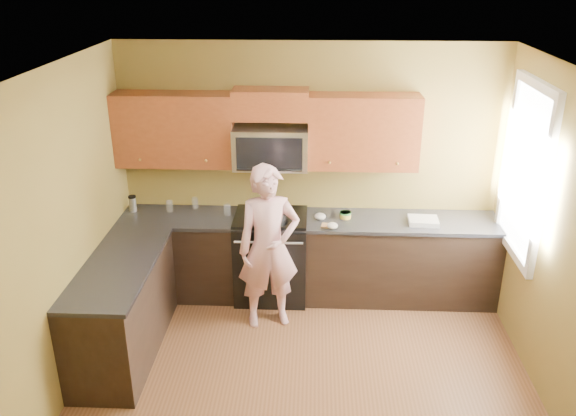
# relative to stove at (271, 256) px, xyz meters

# --- Properties ---
(floor) EXTENTS (4.00, 4.00, 0.00)m
(floor) POSITION_rel_stove_xyz_m (0.40, -1.68, -0.47)
(floor) COLOR brown
(floor) RESTS_ON ground
(ceiling) EXTENTS (4.00, 4.00, 0.00)m
(ceiling) POSITION_rel_stove_xyz_m (0.40, -1.68, 2.23)
(ceiling) COLOR white
(ceiling) RESTS_ON ground
(wall_back) EXTENTS (4.00, 0.00, 4.00)m
(wall_back) POSITION_rel_stove_xyz_m (0.40, 0.32, 0.88)
(wall_back) COLOR brown
(wall_back) RESTS_ON ground
(wall_left) EXTENTS (0.00, 4.00, 4.00)m
(wall_left) POSITION_rel_stove_xyz_m (-1.60, -1.68, 0.88)
(wall_left) COLOR brown
(wall_left) RESTS_ON ground
(wall_right) EXTENTS (0.00, 4.00, 4.00)m
(wall_right) POSITION_rel_stove_xyz_m (2.40, -1.68, 0.88)
(wall_right) COLOR brown
(wall_right) RESTS_ON ground
(cabinet_back_run) EXTENTS (4.00, 0.60, 0.88)m
(cabinet_back_run) POSITION_rel_stove_xyz_m (0.40, 0.02, -0.03)
(cabinet_back_run) COLOR black
(cabinet_back_run) RESTS_ON floor
(cabinet_left_run) EXTENTS (0.60, 1.60, 0.88)m
(cabinet_left_run) POSITION_rel_stove_xyz_m (-1.30, -1.08, -0.03)
(cabinet_left_run) COLOR black
(cabinet_left_run) RESTS_ON floor
(countertop_back) EXTENTS (4.00, 0.62, 0.04)m
(countertop_back) POSITION_rel_stove_xyz_m (0.40, 0.01, 0.43)
(countertop_back) COLOR black
(countertop_back) RESTS_ON cabinet_back_run
(countertop_left) EXTENTS (0.62, 1.60, 0.04)m
(countertop_left) POSITION_rel_stove_xyz_m (-1.29, -1.08, 0.43)
(countertop_left) COLOR black
(countertop_left) RESTS_ON cabinet_left_run
(stove) EXTENTS (0.76, 0.65, 0.95)m
(stove) POSITION_rel_stove_xyz_m (0.00, 0.00, 0.00)
(stove) COLOR black
(stove) RESTS_ON floor
(microwave) EXTENTS (0.76, 0.40, 0.42)m
(microwave) POSITION_rel_stove_xyz_m (0.00, 0.12, 0.97)
(microwave) COLOR silver
(microwave) RESTS_ON wall_back
(upper_cab_left) EXTENTS (1.22, 0.33, 0.75)m
(upper_cab_left) POSITION_rel_stove_xyz_m (-0.99, 0.16, 0.97)
(upper_cab_left) COLOR brown
(upper_cab_left) RESTS_ON wall_back
(upper_cab_right) EXTENTS (1.12, 0.33, 0.75)m
(upper_cab_right) POSITION_rel_stove_xyz_m (0.94, 0.16, 0.97)
(upper_cab_right) COLOR brown
(upper_cab_right) RESTS_ON wall_back
(upper_cab_over_mw) EXTENTS (0.76, 0.33, 0.30)m
(upper_cab_over_mw) POSITION_rel_stove_xyz_m (0.00, 0.16, 1.62)
(upper_cab_over_mw) COLOR brown
(upper_cab_over_mw) RESTS_ON wall_back
(window) EXTENTS (0.06, 1.06, 1.66)m
(window) POSITION_rel_stove_xyz_m (2.38, -0.48, 1.17)
(window) COLOR white
(window) RESTS_ON wall_right
(woman) EXTENTS (0.70, 0.55, 1.68)m
(woman) POSITION_rel_stove_xyz_m (0.02, -0.53, 0.36)
(woman) COLOR #DD6E7F
(woman) RESTS_ON floor
(frying_pan) EXTENTS (0.30, 0.48, 0.06)m
(frying_pan) POSITION_rel_stove_xyz_m (0.05, -0.05, 0.47)
(frying_pan) COLOR black
(frying_pan) RESTS_ON stove
(butter_tub) EXTENTS (0.12, 0.12, 0.09)m
(butter_tub) POSITION_rel_stove_xyz_m (0.79, 0.04, 0.45)
(butter_tub) COLOR yellow
(butter_tub) RESTS_ON countertop_back
(toast_slice) EXTENTS (0.12, 0.12, 0.01)m
(toast_slice) POSITION_rel_stove_xyz_m (0.59, -0.18, 0.45)
(toast_slice) COLOR #B27F47
(toast_slice) RESTS_ON countertop_back
(napkin_a) EXTENTS (0.14, 0.15, 0.06)m
(napkin_a) POSITION_rel_stove_xyz_m (0.64, -0.23, 0.48)
(napkin_a) COLOR silver
(napkin_a) RESTS_ON countertop_back
(napkin_b) EXTENTS (0.13, 0.14, 0.07)m
(napkin_b) POSITION_rel_stove_xyz_m (0.52, -0.00, 0.48)
(napkin_b) COLOR silver
(napkin_b) RESTS_ON countertop_back
(dish_towel) EXTENTS (0.31, 0.25, 0.05)m
(dish_towel) POSITION_rel_stove_xyz_m (1.58, -0.05, 0.47)
(dish_towel) COLOR silver
(dish_towel) RESTS_ON countertop_back
(travel_mug) EXTENTS (0.09, 0.09, 0.18)m
(travel_mug) POSITION_rel_stove_xyz_m (-1.50, 0.12, 0.44)
(travel_mug) COLOR silver
(travel_mug) RESTS_ON countertop_back
(glass_a) EXTENTS (0.08, 0.08, 0.12)m
(glass_a) POSITION_rel_stove_xyz_m (-1.10, 0.14, 0.51)
(glass_a) COLOR silver
(glass_a) RESTS_ON countertop_back
(glass_b) EXTENTS (0.08, 0.08, 0.12)m
(glass_b) POSITION_rel_stove_xyz_m (-0.85, 0.23, 0.51)
(glass_b) COLOR silver
(glass_b) RESTS_ON countertop_back
(glass_c) EXTENTS (0.08, 0.08, 0.12)m
(glass_c) POSITION_rel_stove_xyz_m (-0.47, 0.06, 0.51)
(glass_c) COLOR silver
(glass_c) RESTS_ON countertop_back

